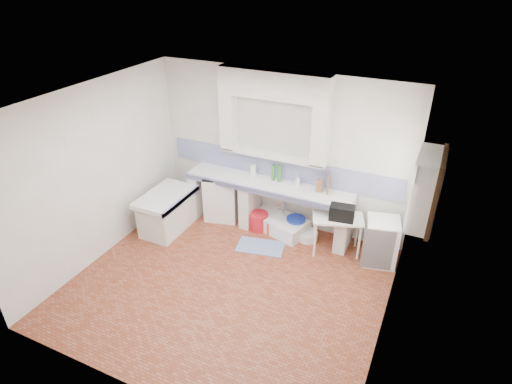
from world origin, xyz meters
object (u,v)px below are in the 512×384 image
at_px(sink, 280,224).
at_px(side_table, 336,235).
at_px(stove, 223,197).
at_px(fridge, 381,241).

height_order(sink, side_table, side_table).
bearing_deg(sink, side_table, 6.22).
height_order(stove, fridge, stove).
xyz_separation_m(sink, fridge, (1.79, -0.16, 0.26)).
bearing_deg(stove, fridge, -16.43).
bearing_deg(stove, sink, -12.94).
distance_m(side_table, fridge, 0.71).
bearing_deg(side_table, sink, 150.22).
xyz_separation_m(stove, fridge, (2.94, -0.15, -0.04)).
distance_m(sink, side_table, 1.12).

